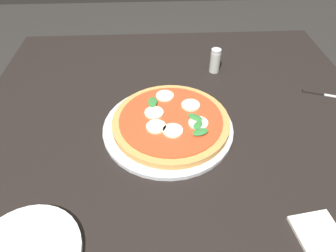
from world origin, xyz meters
name	(u,v)px	position (x,y,z in m)	size (l,w,h in m)	color
dining_table	(178,160)	(0.00, 0.00, 0.65)	(1.24, 1.18, 0.74)	black
serving_tray	(168,127)	(-0.04, -0.03, 0.75)	(0.36, 0.36, 0.01)	silver
pizza	(171,121)	(-0.04, -0.02, 0.76)	(0.32, 0.32, 0.03)	tan
napkin	(324,243)	(0.30, 0.26, 0.74)	(0.13, 0.09, 0.01)	white
knife	(322,94)	(-0.17, 0.47, 0.74)	(0.06, 0.15, 0.01)	black
pepper_shaker	(215,61)	(-0.32, 0.15, 0.78)	(0.04, 0.04, 0.08)	#B2B7AD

